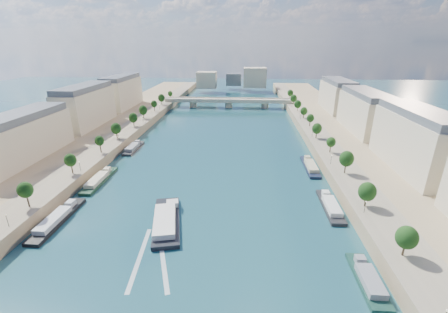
# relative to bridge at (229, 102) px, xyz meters

# --- Properties ---
(ground) EXTENTS (700.00, 700.00, 0.00)m
(ground) POSITION_rel_bridge_xyz_m (0.00, -125.91, -5.08)
(ground) COLOR #0E373E
(ground) RESTS_ON ground
(quay_left) EXTENTS (44.00, 520.00, 5.00)m
(quay_left) POSITION_rel_bridge_xyz_m (-72.00, -125.91, -2.58)
(quay_left) COLOR #9E8460
(quay_left) RESTS_ON ground
(quay_right) EXTENTS (44.00, 520.00, 5.00)m
(quay_right) POSITION_rel_bridge_xyz_m (72.00, -125.91, -2.58)
(quay_right) COLOR #9E8460
(quay_right) RESTS_ON ground
(pave_left) EXTENTS (14.00, 520.00, 0.10)m
(pave_left) POSITION_rel_bridge_xyz_m (-57.00, -125.91, -0.03)
(pave_left) COLOR gray
(pave_left) RESTS_ON quay_left
(pave_right) EXTENTS (14.00, 520.00, 0.10)m
(pave_right) POSITION_rel_bridge_xyz_m (57.00, -125.91, -0.03)
(pave_right) COLOR gray
(pave_right) RESTS_ON quay_right
(trees_left) EXTENTS (4.80, 268.80, 8.26)m
(trees_left) POSITION_rel_bridge_xyz_m (-55.00, -123.91, 5.39)
(trees_left) COLOR #382B1E
(trees_left) RESTS_ON ground
(trees_right) EXTENTS (4.80, 268.80, 8.26)m
(trees_right) POSITION_rel_bridge_xyz_m (55.00, -115.91, 5.39)
(trees_right) COLOR #382B1E
(trees_right) RESTS_ON ground
(lamps_left) EXTENTS (0.36, 200.36, 4.28)m
(lamps_left) POSITION_rel_bridge_xyz_m (-52.50, -135.91, 2.70)
(lamps_left) COLOR black
(lamps_left) RESTS_ON ground
(lamps_right) EXTENTS (0.36, 200.36, 4.28)m
(lamps_right) POSITION_rel_bridge_xyz_m (52.50, -120.91, 2.70)
(lamps_right) COLOR black
(lamps_right) RESTS_ON ground
(buildings_left) EXTENTS (16.00, 226.00, 23.20)m
(buildings_left) POSITION_rel_bridge_xyz_m (-85.00, -113.91, 11.37)
(buildings_left) COLOR beige
(buildings_left) RESTS_ON ground
(buildings_right) EXTENTS (16.00, 226.00, 23.20)m
(buildings_right) POSITION_rel_bridge_xyz_m (85.00, -113.91, 11.37)
(buildings_right) COLOR beige
(buildings_right) RESTS_ON ground
(skyline) EXTENTS (79.00, 42.00, 22.00)m
(skyline) POSITION_rel_bridge_xyz_m (3.19, 93.61, 9.57)
(skyline) COLOR beige
(skyline) RESTS_ON ground
(bridge) EXTENTS (112.00, 12.00, 8.15)m
(bridge) POSITION_rel_bridge_xyz_m (0.00, 0.00, 0.00)
(bridge) COLOR #C1B79E
(bridge) RESTS_ON ground
(tour_barge) EXTENTS (14.00, 29.14, 3.81)m
(tour_barge) POSITION_rel_bridge_xyz_m (-9.81, -183.51, -4.02)
(tour_barge) COLOR black
(tour_barge) RESTS_ON ground
(wake) EXTENTS (13.25, 25.99, 0.04)m
(wake) POSITION_rel_bridge_xyz_m (-9.81, -200.11, -5.06)
(wake) COLOR silver
(wake) RESTS_ON ground
(moored_barges_left) EXTENTS (5.00, 161.18, 3.60)m
(moored_barges_left) POSITION_rel_bridge_xyz_m (-45.50, -179.70, -4.24)
(moored_barges_left) COLOR #1C233E
(moored_barges_left) RESTS_ON ground
(moored_barges_right) EXTENTS (5.00, 129.51, 3.60)m
(moored_barges_right) POSITION_rel_bridge_xyz_m (45.50, -185.14, -4.24)
(moored_barges_right) COLOR black
(moored_barges_right) RESTS_ON ground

